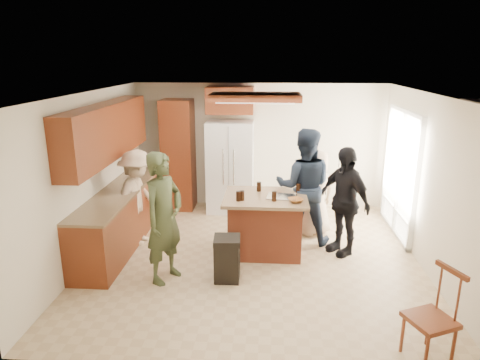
# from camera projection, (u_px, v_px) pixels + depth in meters

# --- Properties ---
(person_front_left) EXTENTS (0.73, 0.81, 1.82)m
(person_front_left) POSITION_uv_depth(u_px,v_px,m) (164.00, 218.00, 5.76)
(person_front_left) COLOR #363F24
(person_front_left) RESTS_ON ground
(person_behind_left) EXTENTS (0.98, 0.65, 1.92)m
(person_behind_left) POSITION_uv_depth(u_px,v_px,m) (304.00, 187.00, 6.97)
(person_behind_left) COLOR #192232
(person_behind_left) RESTS_ON ground
(person_behind_right) EXTENTS (0.87, 0.79, 1.50)m
(person_behind_right) POSITION_uv_depth(u_px,v_px,m) (315.00, 193.00, 7.32)
(person_behind_right) COLOR tan
(person_behind_right) RESTS_ON ground
(person_side_right) EXTENTS (1.00, 1.12, 1.71)m
(person_side_right) POSITION_uv_depth(u_px,v_px,m) (344.00, 201.00, 6.59)
(person_side_right) COLOR black
(person_side_right) RESTS_ON ground
(person_counter) EXTENTS (0.63, 1.08, 1.58)m
(person_counter) POSITION_uv_depth(u_px,v_px,m) (138.00, 197.00, 6.97)
(person_counter) COLOR tan
(person_counter) RESTS_ON ground
(left_cabinetry) EXTENTS (0.64, 3.00, 2.30)m
(left_cabinetry) POSITION_uv_depth(u_px,v_px,m) (116.00, 188.00, 6.90)
(left_cabinetry) COLOR maroon
(left_cabinetry) RESTS_ON ground
(back_wall_units) EXTENTS (1.80, 0.60, 2.45)m
(back_wall_units) POSITION_uv_depth(u_px,v_px,m) (191.00, 142.00, 8.45)
(back_wall_units) COLOR maroon
(back_wall_units) RESTS_ON ground
(refrigerator) EXTENTS (0.90, 0.76, 1.80)m
(refrigerator) POSITION_uv_depth(u_px,v_px,m) (230.00, 167.00, 8.45)
(refrigerator) COLOR white
(refrigerator) RESTS_ON ground
(kitchen_island) EXTENTS (1.28, 1.03, 0.93)m
(kitchen_island) POSITION_uv_depth(u_px,v_px,m) (265.00, 223.00, 6.72)
(kitchen_island) COLOR #A3442A
(kitchen_island) RESTS_ON ground
(island_items) EXTENTS (1.03, 0.67, 0.15)m
(island_items) POSITION_uv_depth(u_px,v_px,m) (278.00, 196.00, 6.46)
(island_items) COLOR silver
(island_items) RESTS_ON kitchen_island
(trash_bin) EXTENTS (0.38, 0.38, 0.63)m
(trash_bin) POSITION_uv_depth(u_px,v_px,m) (227.00, 258.00, 5.90)
(trash_bin) COLOR black
(trash_bin) RESTS_ON ground
(spindle_chair) EXTENTS (0.55, 0.55, 0.99)m
(spindle_chair) POSITION_uv_depth(u_px,v_px,m) (432.00, 319.00, 4.31)
(spindle_chair) COLOR maroon
(spindle_chair) RESTS_ON ground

